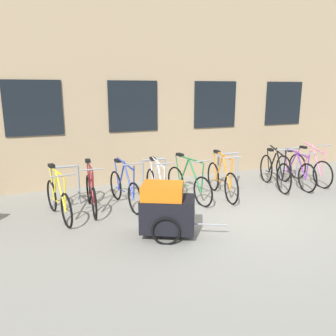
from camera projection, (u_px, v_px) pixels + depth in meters
ground_plane at (238, 216)px, 6.71m from camera, size 42.00×42.00×0.00m
storefront_building at (143, 64)px, 11.49m from camera, size 28.00×5.87×6.56m
bike_rack at (192, 169)px, 8.27m from camera, size 6.60×0.05×0.89m
bicycle_black at (275, 172)px, 8.59m from camera, size 0.57×1.75×1.09m
bicycle_white at (157, 187)px, 7.34m from camera, size 0.44×1.72×1.03m
bicycle_green at (188, 183)px, 7.65m from camera, size 0.47×1.74×1.03m
bicycle_maroon at (91, 193)px, 6.96m from camera, size 0.44×1.63×1.03m
bicycle_orange at (222, 180)px, 7.87m from camera, size 0.44×1.78×1.06m
bicycle_purple at (295, 171)px, 8.69m from camera, size 0.44×1.75×0.98m
bicycle_pink at (309, 168)px, 9.01m from camera, size 0.44×1.71×1.11m
bicycle_blue at (125, 189)px, 7.23m from camera, size 0.44×1.73×1.05m
bicycle_yellow at (58, 200)px, 6.54m from camera, size 0.49×1.67×1.03m
bike_trailer at (167, 209)px, 5.70m from camera, size 1.44×0.94×0.94m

